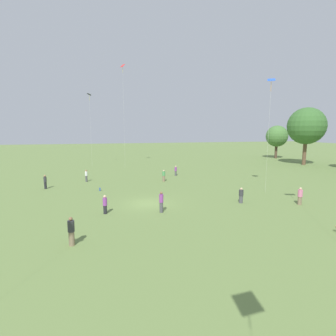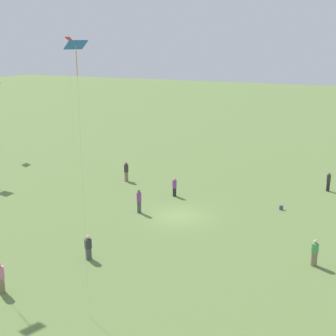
{
  "view_description": "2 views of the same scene",
  "coord_description": "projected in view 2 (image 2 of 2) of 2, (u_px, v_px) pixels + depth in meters",
  "views": [
    {
      "loc": [
        25.25,
        -4.26,
        7.36
      ],
      "look_at": [
        0.19,
        2.04,
        3.58
      ],
      "focal_mm": 28.0,
      "sensor_mm": 36.0,
      "label": 1
    },
    {
      "loc": [
        -13.64,
        31.2,
        13.1
      ],
      "look_at": [
        0.28,
        1.32,
        4.13
      ],
      "focal_mm": 50.0,
      "sensor_mm": 36.0,
      "label": 2
    }
  ],
  "objects": [
    {
      "name": "ground_plane",
      "position": [
        178.0,
        216.0,
        36.29
      ],
      "size": [
        240.0,
        240.0,
        0.0
      ],
      "primitive_type": "plane",
      "color": "olive"
    },
    {
      "name": "person_0",
      "position": [
        0.0,
        278.0,
        25.01
      ],
      "size": [
        0.56,
        0.56,
        1.75
      ],
      "rotation": [
        0.0,
        0.0,
        3.45
      ],
      "color": "#847056",
      "rests_on": "ground_plane"
    },
    {
      "name": "person_1",
      "position": [
        88.0,
        248.0,
        28.87
      ],
      "size": [
        0.64,
        0.64,
        1.58
      ],
      "rotation": [
        0.0,
        0.0,
        3.93
      ],
      "color": "#4C4C51",
      "rests_on": "ground_plane"
    },
    {
      "name": "person_3",
      "position": [
        315.0,
        253.0,
        28.04
      ],
      "size": [
        0.5,
        0.5,
        1.68
      ],
      "rotation": [
        0.0,
        0.0,
        4.89
      ],
      "color": "#847056",
      "rests_on": "ground_plane"
    },
    {
      "name": "person_4",
      "position": [
        139.0,
        201.0,
        36.69
      ],
      "size": [
        0.53,
        0.53,
        1.91
      ],
      "rotation": [
        0.0,
        0.0,
        5.59
      ],
      "color": "#4C4C51",
      "rests_on": "ground_plane"
    },
    {
      "name": "person_7",
      "position": [
        126.0,
        172.0,
        44.99
      ],
      "size": [
        0.48,
        0.48,
        1.89
      ],
      "rotation": [
        0.0,
        0.0,
        1.42
      ],
      "color": "#847056",
      "rests_on": "ground_plane"
    },
    {
      "name": "person_8",
      "position": [
        328.0,
        182.0,
        42.01
      ],
      "size": [
        0.49,
        0.49,
        1.77
      ],
      "rotation": [
        0.0,
        0.0,
        0.59
      ],
      "color": "#232328",
      "rests_on": "ground_plane"
    },
    {
      "name": "person_9",
      "position": [
        175.0,
        187.0,
        40.65
      ],
      "size": [
        0.52,
        0.52,
        1.68
      ],
      "rotation": [
        0.0,
        0.0,
        5.62
      ],
      "color": "#232328",
      "rests_on": "ground_plane"
    },
    {
      "name": "kite_1",
      "position": [
        77.0,
        61.0,
        19.7
      ],
      "size": [
        1.09,
        1.11,
        13.14
      ],
      "rotation": [
        0.0,
        0.0,
        0.2
      ],
      "color": "blue",
      "rests_on": "ground_plane"
    },
    {
      "name": "kite_4",
      "position": [
        69.0,
        49.0,
        50.06
      ],
      "size": [
        0.64,
        0.56,
        13.55
      ],
      "rotation": [
        0.0,
        0.0,
        5.52
      ],
      "color": "red",
      "rests_on": "ground_plane"
    },
    {
      "name": "picnic_bag_0",
      "position": [
        281.0,
        208.0,
        37.53
      ],
      "size": [
        0.27,
        0.18,
        0.36
      ],
      "rotation": [
        0.0,
        0.0,
        3.12
      ],
      "color": "#33518C",
      "rests_on": "ground_plane"
    }
  ]
}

